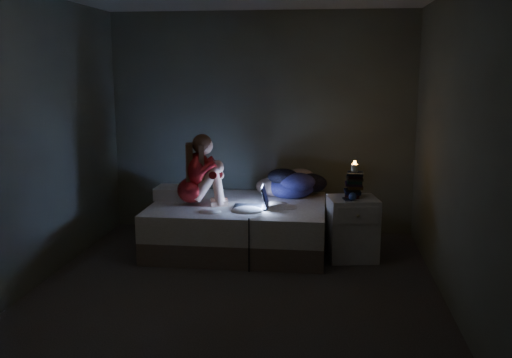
% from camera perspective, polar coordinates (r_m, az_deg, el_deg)
% --- Properties ---
extents(floor, '(3.60, 3.80, 0.02)m').
position_cam_1_polar(floor, '(5.24, -1.91, -10.80)').
color(floor, '#2A2524').
rests_on(floor, ground).
extents(wall_back, '(3.60, 0.02, 2.60)m').
position_cam_1_polar(wall_back, '(6.79, 0.52, 5.60)').
color(wall_back, '#606757').
rests_on(wall_back, ground).
extents(wall_front, '(3.60, 0.02, 2.60)m').
position_cam_1_polar(wall_front, '(3.06, -7.59, -0.98)').
color(wall_front, '#606757').
rests_on(wall_front, ground).
extents(wall_left, '(0.02, 3.80, 2.60)m').
position_cam_1_polar(wall_left, '(5.49, -21.06, 3.62)').
color(wall_left, '#606757').
rests_on(wall_left, ground).
extents(wall_right, '(0.02, 3.80, 2.60)m').
position_cam_1_polar(wall_right, '(4.96, 19.15, 3.05)').
color(wall_right, '#606757').
rests_on(wall_right, ground).
extents(bed, '(1.85, 1.39, 0.51)m').
position_cam_1_polar(bed, '(6.21, -1.73, -4.74)').
color(bed, '#B5AD9F').
rests_on(bed, ground).
extents(pillow, '(0.47, 0.34, 0.14)m').
position_cam_1_polar(pillow, '(6.41, -7.85, -1.36)').
color(pillow, white).
rests_on(pillow, bed).
extents(woman, '(0.53, 0.40, 0.76)m').
position_cam_1_polar(woman, '(6.02, -6.50, 0.93)').
color(woman, '#990B05').
rests_on(woman, bed).
extents(laptop, '(0.37, 0.27, 0.25)m').
position_cam_1_polar(laptop, '(5.89, -0.57, -1.75)').
color(laptop, black).
rests_on(laptop, bed).
extents(clothes_pile, '(0.68, 0.60, 0.34)m').
position_cam_1_polar(clothes_pile, '(6.44, 3.47, -0.28)').
color(clothes_pile, navy).
rests_on(clothes_pile, bed).
extents(nightstand, '(0.55, 0.51, 0.64)m').
position_cam_1_polar(nightstand, '(5.95, 9.61, -4.91)').
color(nightstand, silver).
rests_on(nightstand, ground).
extents(book_stack, '(0.19, 0.25, 0.26)m').
position_cam_1_polar(book_stack, '(5.90, 9.80, -0.54)').
color(book_stack, black).
rests_on(book_stack, nightstand).
extents(candle, '(0.07, 0.07, 0.08)m').
position_cam_1_polar(candle, '(5.87, 9.85, 1.07)').
color(candle, beige).
rests_on(candle, book_stack).
extents(phone, '(0.07, 0.14, 0.01)m').
position_cam_1_polar(phone, '(5.78, 8.96, -1.98)').
color(phone, black).
rests_on(phone, nightstand).
extents(blue_orb, '(0.08, 0.08, 0.08)m').
position_cam_1_polar(blue_orb, '(5.74, 9.44, -1.74)').
color(blue_orb, navy).
rests_on(blue_orb, nightstand).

